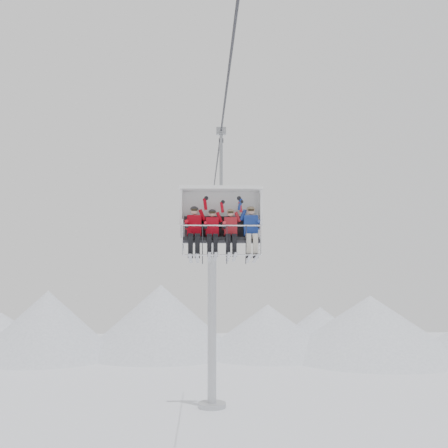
{
  "coord_description": "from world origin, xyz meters",
  "views": [
    {
      "loc": [
        -0.51,
        -14.58,
        9.21
      ],
      "look_at": [
        0.0,
        0.0,
        10.23
      ],
      "focal_mm": 45.0,
      "sensor_mm": 36.0,
      "label": 1
    }
  ],
  "objects_px": {
    "chairlift_carrier": "(221,215)",
    "skier_far_right": "(251,229)",
    "lift_tower_right": "(212,316)",
    "skier_center_right": "(231,231)",
    "skier_center_left": "(212,231)",
    "skier_far_left": "(194,229)"
  },
  "relations": [
    {
      "from": "lift_tower_right",
      "to": "chairlift_carrier",
      "type": "xyz_separation_m",
      "value": [
        0.0,
        -19.34,
        4.92
      ]
    },
    {
      "from": "skier_far_left",
      "to": "skier_far_right",
      "type": "bearing_deg",
      "value": 0.0
    },
    {
      "from": "chairlift_carrier",
      "to": "skier_far_right",
      "type": "bearing_deg",
      "value": -18.54
    },
    {
      "from": "chairlift_carrier",
      "to": "skier_center_right",
      "type": "bearing_deg",
      "value": -47.45
    },
    {
      "from": "chairlift_carrier",
      "to": "skier_far_right",
      "type": "relative_size",
      "value": 2.34
    },
    {
      "from": "lift_tower_right",
      "to": "skier_center_right",
      "type": "distance_m",
      "value": 20.14
    },
    {
      "from": "chairlift_carrier",
      "to": "skier_center_left",
      "type": "bearing_deg",
      "value": -130.86
    },
    {
      "from": "skier_center_left",
      "to": "skier_center_right",
      "type": "height_order",
      "value": "skier_center_right"
    },
    {
      "from": "lift_tower_right",
      "to": "skier_center_right",
      "type": "height_order",
      "value": "lift_tower_right"
    },
    {
      "from": "skier_far_left",
      "to": "skier_far_right",
      "type": "xyz_separation_m",
      "value": [
        1.72,
        0.0,
        0.0
      ]
    },
    {
      "from": "skier_center_right",
      "to": "skier_far_right",
      "type": "height_order",
      "value": "skier_far_right"
    },
    {
      "from": "skier_center_left",
      "to": "skier_far_right",
      "type": "height_order",
      "value": "skier_far_right"
    },
    {
      "from": "skier_far_right",
      "to": "skier_far_left",
      "type": "bearing_deg",
      "value": 180.0
    },
    {
      "from": "lift_tower_right",
      "to": "skier_far_right",
      "type": "xyz_separation_m",
      "value": [
        0.91,
        -19.64,
        4.45
      ]
    },
    {
      "from": "lift_tower_right",
      "to": "skier_center_right",
      "type": "bearing_deg",
      "value": -89.16
    },
    {
      "from": "skier_center_left",
      "to": "skier_center_right",
      "type": "bearing_deg",
      "value": 0.1
    },
    {
      "from": "chairlift_carrier",
      "to": "lift_tower_right",
      "type": "bearing_deg",
      "value": 90.0
    },
    {
      "from": "lift_tower_right",
      "to": "skier_center_left",
      "type": "relative_size",
      "value": 7.99
    },
    {
      "from": "skier_far_left",
      "to": "skier_far_right",
      "type": "relative_size",
      "value": 1.0
    },
    {
      "from": "skier_far_left",
      "to": "skier_center_right",
      "type": "distance_m",
      "value": 1.11
    },
    {
      "from": "skier_center_left",
      "to": "chairlift_carrier",
      "type": "bearing_deg",
      "value": 49.14
    },
    {
      "from": "skier_center_right",
      "to": "skier_center_left",
      "type": "bearing_deg",
      "value": -179.9
    }
  ]
}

